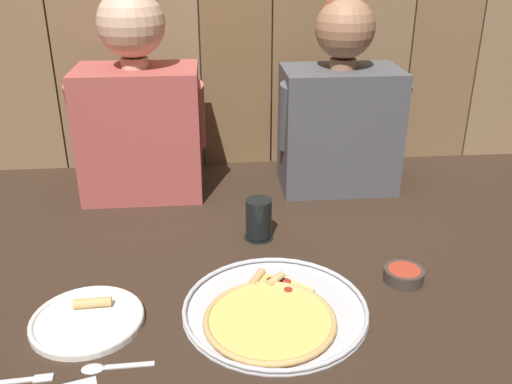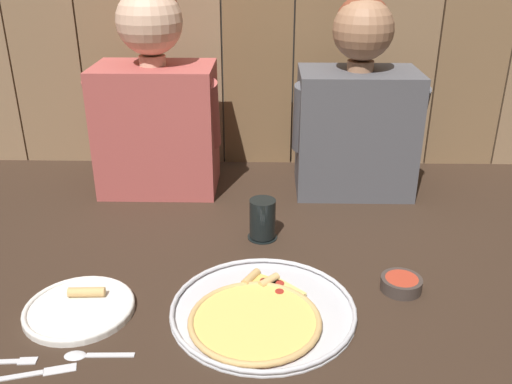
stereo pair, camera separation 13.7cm
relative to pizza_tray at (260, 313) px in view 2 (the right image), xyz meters
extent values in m
plane|color=#332319|center=(-0.02, 0.16, -0.01)|extent=(3.20, 3.20, 0.00)
cylinder|color=silver|center=(0.01, 0.02, -0.01)|extent=(0.41, 0.41, 0.01)
torus|color=silver|center=(0.01, 0.02, 0.00)|extent=(0.41, 0.41, 0.01)
cylinder|color=#B23823|center=(-0.01, -0.03, 0.00)|extent=(0.28, 0.28, 0.00)
cylinder|color=#EFC660|center=(-0.01, -0.03, 0.00)|extent=(0.27, 0.27, 0.01)
torus|color=tan|center=(-0.01, -0.03, 0.00)|extent=(0.29, 0.29, 0.01)
cube|color=#EABC56|center=(0.00, 0.11, 0.00)|extent=(0.09, 0.09, 0.01)
cylinder|color=tan|center=(-0.03, 0.13, 0.01)|extent=(0.05, 0.06, 0.02)
cylinder|color=#A3281E|center=(0.01, 0.11, 0.01)|extent=(0.02, 0.02, 0.00)
cylinder|color=#A3281E|center=(0.01, 0.11, 0.01)|extent=(0.02, 0.02, 0.00)
cube|color=#F4D170|center=(0.05, 0.08, 0.00)|extent=(0.11, 0.11, 0.01)
cylinder|color=tan|center=(0.02, 0.11, 0.01)|extent=(0.05, 0.05, 0.02)
cylinder|color=#A3281E|center=(0.04, 0.10, 0.01)|extent=(0.02, 0.02, 0.00)
cylinder|color=#A3281E|center=(0.04, 0.07, 0.01)|extent=(0.02, 0.02, 0.00)
cylinder|color=white|center=(-0.40, 0.01, 0.00)|extent=(0.24, 0.24, 0.01)
torus|color=white|center=(-0.40, 0.01, 0.00)|extent=(0.24, 0.24, 0.01)
cylinder|color=tan|center=(-0.39, 0.05, 0.01)|extent=(0.08, 0.03, 0.02)
cylinder|color=black|center=(0.00, 0.35, -0.01)|extent=(0.08, 0.08, 0.01)
cylinder|color=black|center=(0.00, 0.35, 0.05)|extent=(0.07, 0.07, 0.11)
cylinder|color=#3D332D|center=(0.33, 0.11, 0.01)|extent=(0.10, 0.10, 0.03)
cylinder|color=#B23823|center=(0.33, 0.11, 0.01)|extent=(0.08, 0.08, 0.02)
cube|color=silver|center=(-0.45, -0.15, -0.01)|extent=(0.04, 0.02, 0.01)
cube|color=silver|center=(-0.45, -0.19, -0.01)|extent=(0.09, 0.04, 0.01)
cube|color=silver|center=(-0.38, -0.17, -0.01)|extent=(0.06, 0.04, 0.00)
cube|color=silver|center=(-0.29, -0.13, -0.01)|extent=(0.10, 0.01, 0.01)
ellipsoid|color=silver|center=(-0.36, -0.13, -0.01)|extent=(0.04, 0.03, 0.01)
cube|color=#AD4C47|center=(-0.34, 0.69, 0.19)|extent=(0.37, 0.24, 0.40)
cylinder|color=#DBAD8E|center=(-0.34, 0.69, 0.41)|extent=(0.08, 0.08, 0.03)
sphere|color=#DBAD8E|center=(-0.34, 0.69, 0.52)|extent=(0.20, 0.20, 0.20)
sphere|color=brown|center=(-0.34, 0.71, 0.54)|extent=(0.18, 0.18, 0.18)
cylinder|color=#AD4C47|center=(-0.50, 0.65, 0.25)|extent=(0.08, 0.13, 0.23)
cylinder|color=#AD4C47|center=(-0.17, 0.65, 0.25)|extent=(0.08, 0.14, 0.23)
cube|color=#4C4C51|center=(0.29, 0.69, 0.18)|extent=(0.36, 0.24, 0.39)
cylinder|color=#9E7051|center=(0.29, 0.69, 0.39)|extent=(0.08, 0.08, 0.03)
sphere|color=#9E7051|center=(0.29, 0.69, 0.50)|extent=(0.18, 0.18, 0.18)
sphere|color=brown|center=(0.29, 0.71, 0.51)|extent=(0.17, 0.17, 0.17)
cylinder|color=#4C4C51|center=(0.13, 0.65, 0.24)|extent=(0.08, 0.12, 0.22)
cylinder|color=#4C4C51|center=(0.45, 0.65, 0.24)|extent=(0.08, 0.14, 0.23)
camera|label=1|loc=(-0.12, -0.98, 0.74)|focal=38.97mm
camera|label=2|loc=(0.01, -0.99, 0.74)|focal=38.97mm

